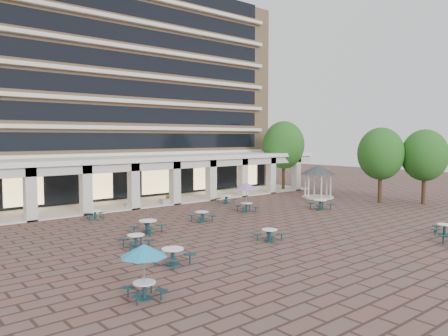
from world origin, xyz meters
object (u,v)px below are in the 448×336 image
at_px(picnic_table_0, 173,255).
at_px(planter_left, 133,202).
at_px(picnic_table_1, 270,234).
at_px(planter_right, 168,200).
at_px(gazebo, 318,173).

relative_size(picnic_table_0, planter_left, 1.40).
bearing_deg(picnic_table_1, picnic_table_0, 174.32).
bearing_deg(picnic_table_0, planter_right, 43.47).
xyz_separation_m(picnic_table_1, planter_right, (3.17, 16.09, 0.01)).
bearing_deg(planter_left, picnic_table_0, -112.05).
height_order(planter_left, planter_right, planter_left).
bearing_deg(picnic_table_0, planter_left, 53.38).
height_order(picnic_table_1, planter_right, planter_right).
xyz_separation_m(picnic_table_1, gazebo, (17.18, 9.86, 2.10)).
height_order(picnic_table_0, picnic_table_1, picnic_table_0).
distance_m(picnic_table_0, planter_right, 19.47).
xyz_separation_m(planter_left, planter_right, (3.62, 0.00, -0.09)).
height_order(picnic_table_0, planter_right, planter_right).
relative_size(picnic_table_1, planter_right, 1.15).
xyz_separation_m(picnic_table_0, gazebo, (24.31, 10.29, 2.04)).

